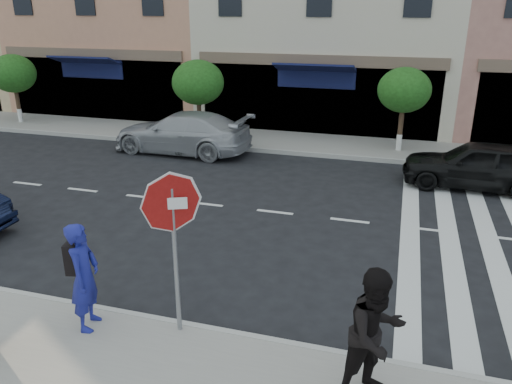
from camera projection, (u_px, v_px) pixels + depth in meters
name	position (u px, v px, depth m)	size (l,w,h in m)	color
ground	(224.00, 288.00, 9.84)	(120.00, 120.00, 0.00)	black
sidewalk_far	(320.00, 144.00, 19.68)	(60.00, 3.00, 0.15)	gray
street_tree_wa	(13.00, 74.00, 22.46)	(2.00, 2.00, 3.05)	#473323
street_tree_wb	(198.00, 83.00, 20.06)	(2.10, 2.10, 3.06)	#473323
street_tree_c	(404.00, 91.00, 17.90)	(1.90, 1.90, 3.04)	#473323
stop_sign	(173.00, 220.00, 7.62)	(0.91, 0.41, 2.77)	gray
photographer	(84.00, 276.00, 8.11)	(0.68, 0.45, 1.87)	navy
walker	(376.00, 335.00, 6.62)	(0.94, 0.73, 1.93)	black
car_far_left	(182.00, 132.00, 18.68)	(2.13, 5.24, 1.52)	#A3A4A8
car_far_mid	(478.00, 165.00, 14.97)	(1.74, 4.32, 1.47)	black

